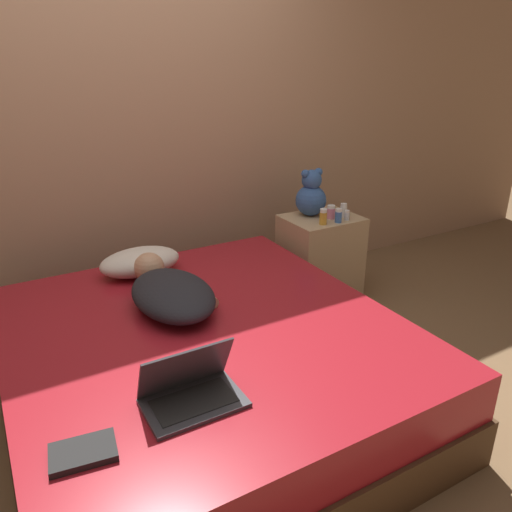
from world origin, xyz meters
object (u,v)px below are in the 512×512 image
Objects in this scene: bottle_white at (343,211)px; bottle_green at (332,209)px; pillow at (140,262)px; person_lying at (170,291)px; bottle_pink at (331,212)px; book at (83,452)px; laptop at (191,390)px; teddy_bear at (311,195)px; bottle_blue at (338,216)px; bottle_amber at (323,217)px; bottle_clear at (347,215)px.

bottle_white reaches higher than bottle_green.
person_lying is at bearing -88.23° from pillow.
book is at bearing -147.72° from bottle_pink.
pillow is 7.69× the size of bottle_green.
teddy_bear is (1.39, 1.23, 0.24)m from laptop.
bottle_blue is 0.42× the size of book.
bottle_green is (1.54, 1.19, 0.13)m from laptop.
teddy_bear reaches higher than bottle_green.
bottle_blue reaches higher than bottle_green.
bottle_blue is (-0.10, -0.07, -0.00)m from bottle_white.
laptop reaches higher than bottle_green.
teddy_bear reaches higher than bottle_amber.
bottle_green is 0.57× the size of bottle_amber.
book is (-1.85, -1.09, -0.18)m from bottle_blue.
person_lying is 7.15× the size of bottle_amber.
bottle_clear is at bearing 8.37° from bottle_blue.
bottle_pink is at bearing 31.74° from bottle_amber.
bottle_clear is at bearing 33.51° from laptop.
bottle_clear is (-0.00, -0.17, 0.00)m from bottle_green.
book is (-0.59, -1.25, -0.06)m from pillow.
pillow is 1.36m from bottle_clear.
teddy_bear reaches higher than bottle_clear.
bottle_green is at bearing 97.33° from bottle_white.
pillow is 1.28m from bottle_blue.
teddy_bear is 4.82× the size of bottle_clear.
bottle_blue is 0.08m from bottle_clear.
bottle_clear is (-0.02, -0.06, -0.01)m from bottle_white.
pillow is 1.22m from teddy_bear.
pillow is 1.36m from bottle_green.
laptop is 1.90m from bottle_white.
pillow is at bearing 64.93° from book.
pillow is 6.88× the size of bottle_clear.
book is at bearing -149.36° from bottle_white.
bottle_blue reaches higher than bottle_pink.
laptop is 3.72× the size of bottle_white.
bottle_blue is at bearing 12.57° from person_lying.
bottle_clear is 0.30× the size of book.
bottle_white is at bearing 34.70° from laptop.
teddy_bear is 0.27m from bottle_clear.
person_lying is 8.23× the size of bottle_pink.
pillow is 2.07× the size of book.
bottle_pink is at bearing -58.59° from teddy_bear.
laptop reaches higher than person_lying.
teddy_bear is at bearing 2.33° from pillow.
teddy_bear is 0.17m from bottle_pink.
bottle_amber is (-0.12, -0.07, 0.01)m from bottle_pink.
laptop is (-0.19, -1.18, -0.03)m from pillow.
bottle_pink reaches higher than pillow.
bottle_amber is 2.07m from book.
bottle_white is (1.56, 1.08, 0.14)m from laptop.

